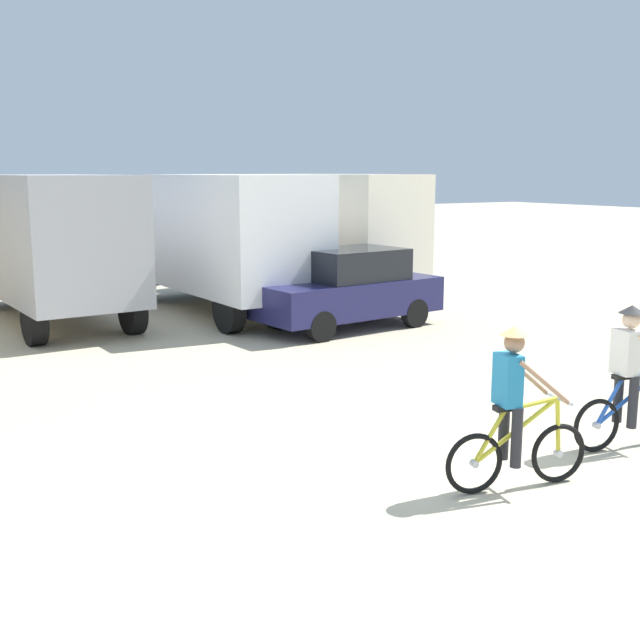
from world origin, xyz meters
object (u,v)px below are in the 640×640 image
Objects in this scene: box_truck_grey_hauler at (50,241)px; box_truck_avon_van at (223,237)px; cyclist_orange_shirt at (514,414)px; cyclist_cowboy_hat at (629,382)px; box_truck_cream_rv at (316,229)px; sedan_parked at (349,289)px.

box_truck_grey_hauler and box_truck_avon_van have the same top height.
box_truck_avon_van is 3.76× the size of cyclist_orange_shirt.
box_truck_grey_hauler is 13.07m from cyclist_cowboy_hat.
box_truck_grey_hauler reaches higher than cyclist_cowboy_hat.
box_truck_avon_van and box_truck_cream_rv have the same top height.
box_truck_cream_rv is (7.11, 0.17, 0.00)m from box_truck_grey_hauler.
box_truck_avon_van is 11.87m from cyclist_orange_shirt.
cyclist_orange_shirt is (-5.12, -12.74, -1.03)m from box_truck_cream_rv.
box_truck_avon_van is 3.76× the size of cyclist_cowboy_hat.
box_truck_cream_rv is 3.88× the size of cyclist_orange_shirt.
box_truck_grey_hauler reaches higher than cyclist_orange_shirt.
sedan_parked is 9.16m from cyclist_orange_shirt.
cyclist_cowboy_hat is (4.17, -12.35, -1.03)m from box_truck_grey_hauler.
cyclist_orange_shirt is (-1.87, -11.67, -1.03)m from box_truck_avon_van.
box_truck_avon_van is at bearing -13.12° from box_truck_grey_hauler.
cyclist_orange_shirt is at bearing -99.09° from box_truck_avon_van.
cyclist_cowboy_hat is (-1.24, -8.27, -0.04)m from sedan_parked.
sedan_parked is at bearing 68.03° from cyclist_orange_shirt.
cyclist_orange_shirt is at bearing -81.03° from box_truck_grey_hauler.
box_truck_cream_rv is 4.68m from sedan_parked.
sedan_parked is 2.39× the size of cyclist_orange_shirt.
box_truck_avon_van is 11.50m from cyclist_cowboy_hat.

